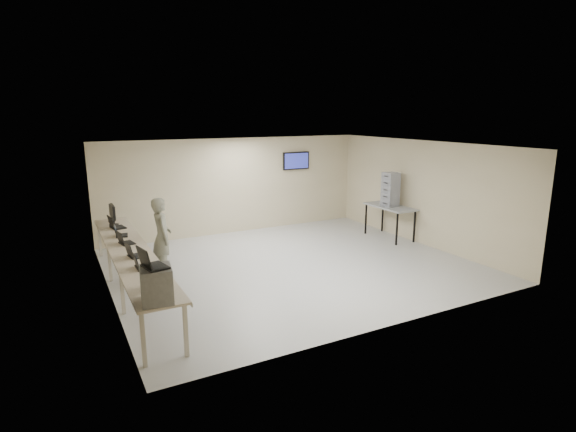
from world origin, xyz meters
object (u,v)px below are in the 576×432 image
workbench (131,253)px  equipment_box (156,285)px  soldier (162,237)px  side_table (390,208)px

workbench → equipment_box: bearing=-91.3°
soldier → side_table: (6.40, 0.02, -0.01)m
equipment_box → side_table: equipment_box is taller
workbench → soldier: 1.11m
soldier → side_table: 6.40m
side_table → workbench: bearing=-173.6°
equipment_box → side_table: size_ratio=0.33×
workbench → side_table: size_ratio=3.86×
workbench → side_table: bearing=6.4°
equipment_box → side_table: bearing=34.2°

